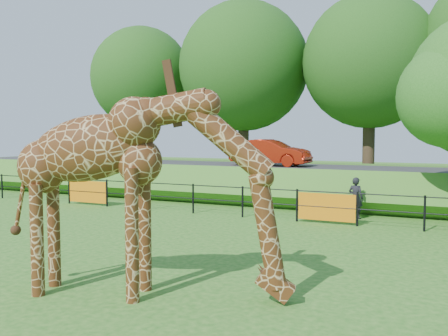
# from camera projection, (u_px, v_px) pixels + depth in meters

# --- Properties ---
(ground) EXTENTS (90.00, 90.00, 0.00)m
(ground) POSITION_uv_depth(u_px,v_px,m) (91.00, 275.00, 10.48)
(ground) COLOR #236318
(ground) RESTS_ON ground
(giraffe) EXTENTS (5.36, 2.36, 3.78)m
(giraffe) POSITION_uv_depth(u_px,v_px,m) (147.00, 193.00, 8.97)
(giraffe) COLOR #4E2710
(giraffe) RESTS_ON ground
(perimeter_fence) EXTENTS (28.07, 0.10, 1.10)m
(perimeter_fence) POSITION_uv_depth(u_px,v_px,m) (243.00, 202.00, 17.64)
(perimeter_fence) COLOR black
(perimeter_fence) RESTS_ON ground
(embankment) EXTENTS (40.00, 9.00, 1.30)m
(embankment) POSITION_uv_depth(u_px,v_px,m) (303.00, 181.00, 24.38)
(embankment) COLOR #236318
(embankment) RESTS_ON ground
(road) EXTENTS (40.00, 5.00, 0.12)m
(road) POSITION_uv_depth(u_px,v_px,m) (294.00, 168.00, 22.98)
(road) COLOR #2C2C2E
(road) RESTS_ON embankment
(car_blue) EXTENTS (4.63, 2.30, 1.52)m
(car_blue) POSITION_uv_depth(u_px,v_px,m) (97.00, 147.00, 27.82)
(car_blue) COLOR #1542B2
(car_blue) RESTS_ON road
(car_red) EXTENTS (3.86, 1.45, 1.26)m
(car_red) POSITION_uv_depth(u_px,v_px,m) (270.00, 153.00, 23.76)
(car_red) COLOR #9E1E0B
(car_red) RESTS_ON road
(visitor) EXTENTS (0.60, 0.47, 1.45)m
(visitor) POSITION_uv_depth(u_px,v_px,m) (356.00, 198.00, 17.33)
(visitor) COLOR black
(visitor) RESTS_ON ground
(bg_tree_line) EXTENTS (37.30, 8.80, 11.82)m
(bg_tree_line) POSITION_uv_depth(u_px,v_px,m) (368.00, 60.00, 28.97)
(bg_tree_line) COLOR #302416
(bg_tree_line) RESTS_ON ground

